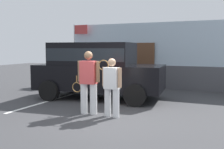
# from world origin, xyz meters

# --- Properties ---
(ground_plane) EXTENTS (40.00, 40.00, 0.00)m
(ground_plane) POSITION_xyz_m (0.00, 0.00, 0.00)
(ground_plane) COLOR #38383A
(parking_stripe_0) EXTENTS (0.12, 4.40, 0.01)m
(parking_stripe_0) POSITION_xyz_m (-2.98, 1.50, 0.00)
(parking_stripe_0) COLOR silver
(parking_stripe_0) RESTS_ON ground_plane
(house_frontage) EXTENTS (9.52, 0.40, 3.03)m
(house_frontage) POSITION_xyz_m (-0.01, 6.00, 1.42)
(house_frontage) COLOR silver
(house_frontage) RESTS_ON ground_plane
(parked_suv) EXTENTS (4.78, 2.58, 2.05)m
(parked_suv) POSITION_xyz_m (-1.67, 2.48, 1.15)
(parked_suv) COLOR black
(parked_suv) RESTS_ON ground_plane
(tennis_player_man) EXTENTS (0.91, 0.31, 1.77)m
(tennis_player_man) POSITION_xyz_m (-0.81, 0.30, 0.92)
(tennis_player_man) COLOR white
(tennis_player_man) RESTS_ON ground_plane
(tennis_player_woman) EXTENTS (0.73, 0.29, 1.58)m
(tennis_player_woman) POSITION_xyz_m (-0.08, 0.26, 0.83)
(tennis_player_woman) COLOR white
(tennis_player_woman) RESTS_ON ground_plane
(flag_pole) EXTENTS (0.80, 0.05, 3.07)m
(flag_pole) POSITION_xyz_m (-4.39, 5.61, 2.12)
(flag_pole) COLOR silver
(flag_pole) RESTS_ON ground_plane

